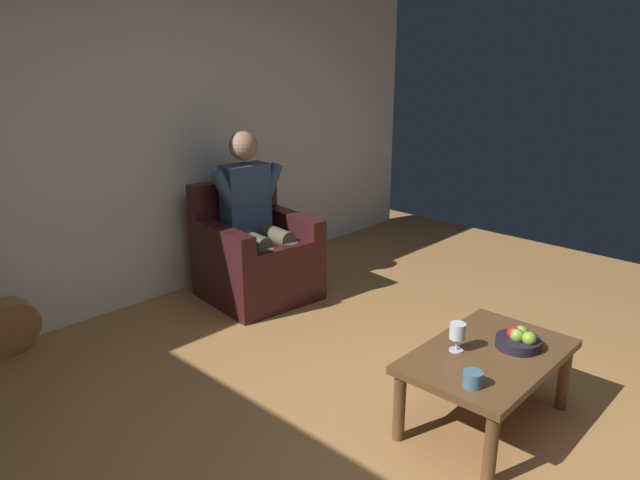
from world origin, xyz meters
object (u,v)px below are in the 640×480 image
object	(u,v)px
guitar	(4,323)
person_seated	(254,212)
coffee_table	(488,363)
wine_glass_near	(457,333)
candle_jar	(473,379)
armchair	(255,257)
fruit_bowl	(519,340)

from	to	relation	value
guitar	person_seated	bearing A→B (deg)	167.50
coffee_table	wine_glass_near	xyz separation A→B (m)	(0.09, -0.13, 0.16)
person_seated	candle_jar	world-z (taller)	person_seated
candle_jar	guitar	bearing A→B (deg)	-67.41
coffee_table	guitar	bearing A→B (deg)	-60.52
person_seated	coffee_table	bearing A→B (deg)	88.71
armchair	guitar	distance (m)	1.75
wine_glass_near	candle_jar	world-z (taller)	wine_glass_near
guitar	wine_glass_near	size ratio (longest dim) A/B	6.96
coffee_table	guitar	world-z (taller)	guitar
armchair	candle_jar	world-z (taller)	armchair
person_seated	coffee_table	distance (m)	2.16
coffee_table	fruit_bowl	distance (m)	0.20
person_seated	candle_jar	distance (m)	2.31
wine_glass_near	guitar	bearing A→B (deg)	-60.87
person_seated	candle_jar	bearing A→B (deg)	80.83
guitar	candle_jar	distance (m)	2.80
coffee_table	candle_jar	xyz separation A→B (m)	(0.33, 0.10, 0.10)
person_seated	armchair	bearing A→B (deg)	-90.00
armchair	guitar	world-z (taller)	guitar
person_seated	coffee_table	size ratio (longest dim) A/B	1.39
wine_glass_near	candle_jar	bearing A→B (deg)	43.31
guitar	wine_glass_near	xyz separation A→B (m)	(-1.31, 2.36, 0.27)
armchair	person_seated	world-z (taller)	person_seated
coffee_table	wine_glass_near	world-z (taller)	wine_glass_near
person_seated	coffee_table	xyz separation A→B (m)	(0.30, 2.11, -0.34)
wine_glass_near	fruit_bowl	distance (m)	0.33
person_seated	wine_glass_near	bearing A→B (deg)	85.61
wine_glass_near	fruit_bowl	xyz separation A→B (m)	(-0.24, 0.21, -0.06)
candle_jar	armchair	bearing A→B (deg)	-105.88
candle_jar	fruit_bowl	bearing A→B (deg)	-178.15
guitar	fruit_bowl	distance (m)	3.01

